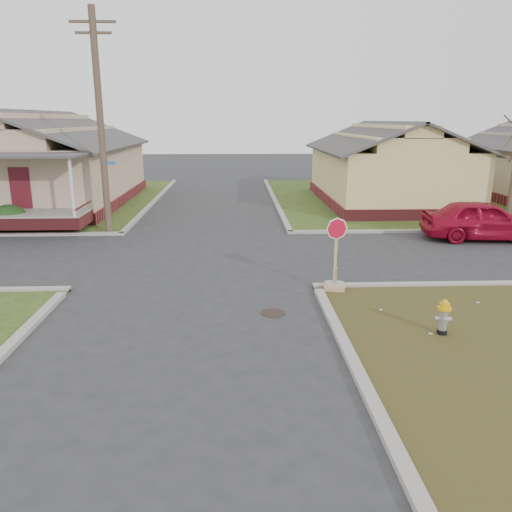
{
  "coord_description": "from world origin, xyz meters",
  "views": [
    {
      "loc": [
        1.3,
        -12.3,
        4.76
      ],
      "look_at": [
        1.82,
        1.0,
        1.1
      ],
      "focal_mm": 35.0,
      "sensor_mm": 36.0,
      "label": 1
    }
  ],
  "objects_px": {
    "utility_pole": "(100,122)",
    "fire_hydrant": "(444,315)",
    "red_sedan": "(483,220)",
    "stop_sign": "(335,274)"
  },
  "relations": [
    {
      "from": "utility_pole",
      "to": "fire_hydrant",
      "type": "xyz_separation_m",
      "value": [
        10.13,
        -10.91,
        -4.16
      ]
    },
    {
      "from": "fire_hydrant",
      "to": "red_sedan",
      "type": "relative_size",
      "value": 0.17
    },
    {
      "from": "utility_pole",
      "to": "fire_hydrant",
      "type": "height_order",
      "value": "utility_pole"
    },
    {
      "from": "utility_pole",
      "to": "stop_sign",
      "type": "xyz_separation_m",
      "value": [
        8.28,
        -7.73,
        -4.16
      ]
    },
    {
      "from": "stop_sign",
      "to": "red_sedan",
      "type": "bearing_deg",
      "value": 49.35
    },
    {
      "from": "fire_hydrant",
      "to": "red_sedan",
      "type": "xyz_separation_m",
      "value": [
        5.37,
        9.2,
        0.31
      ]
    },
    {
      "from": "fire_hydrant",
      "to": "stop_sign",
      "type": "relative_size",
      "value": 0.39
    },
    {
      "from": "utility_pole",
      "to": "fire_hydrant",
      "type": "bearing_deg",
      "value": -47.13
    },
    {
      "from": "utility_pole",
      "to": "stop_sign",
      "type": "bearing_deg",
      "value": -43.05
    },
    {
      "from": "fire_hydrant",
      "to": "stop_sign",
      "type": "bearing_deg",
      "value": 136.09
    }
  ]
}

